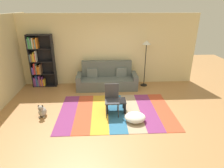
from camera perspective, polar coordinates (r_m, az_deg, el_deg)
ground_plane at (r=5.62m, az=0.02°, el=-9.14°), size 14.00×14.00×0.00m
back_wall at (r=7.51m, az=-1.02°, el=10.17°), size 6.80×0.10×2.70m
rug at (r=5.76m, az=1.20°, el=-8.21°), size 3.35×2.21×0.01m
couch at (r=7.29m, az=-1.51°, el=1.46°), size 2.26×0.80×1.00m
bookshelf at (r=7.74m, az=-20.89°, el=6.01°), size 0.90×0.28×1.99m
coffee_table at (r=5.66m, az=1.07°, el=-5.60°), size 0.60×0.40×0.35m
pouf at (r=5.30m, az=6.92°, el=-9.85°), size 0.57×0.51×0.23m
dog at (r=5.82m, az=-20.17°, el=-7.65°), size 0.22×0.35×0.40m
standing_lamp at (r=7.26m, az=10.19°, el=10.43°), size 0.32×0.32×1.77m
tv_remote at (r=5.57m, az=0.58°, el=-5.06°), size 0.06×0.15×0.02m
folding_chair at (r=5.44m, az=-0.03°, el=-3.85°), size 0.40×0.40×0.90m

